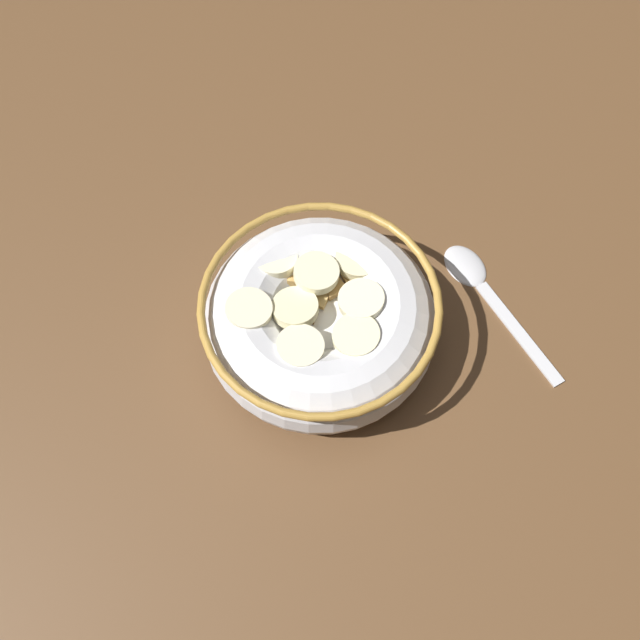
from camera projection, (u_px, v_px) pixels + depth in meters
The scene contains 3 objects.
ground_plane at pixel (320, 343), 51.03cm from camera, with size 91.48×91.48×2.00cm, color brown.
cereal_bowl at pixel (320, 318), 47.26cm from camera, with size 17.11×17.11×6.23cm.
spoon at pixel (479, 281), 52.01cm from camera, with size 7.52×13.62×0.80cm.
Camera 1 is at (2.24, 21.16, 45.42)cm, focal length 36.54 mm.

